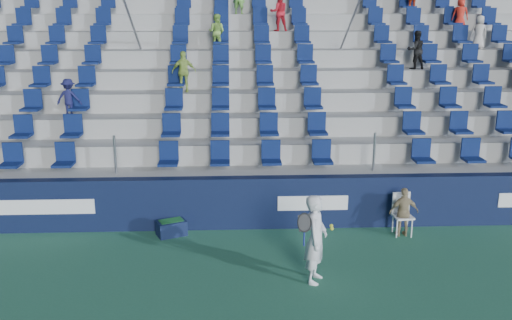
# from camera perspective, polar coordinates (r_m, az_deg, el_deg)

# --- Properties ---
(ground) EXTENTS (70.00, 70.00, 0.00)m
(ground) POSITION_cam_1_polar(r_m,az_deg,el_deg) (10.41, -0.43, -13.17)
(ground) COLOR #2E6B4E
(ground) RESTS_ON ground
(sponsor_wall) EXTENTS (24.00, 0.32, 1.20)m
(sponsor_wall) POSITION_cam_1_polar(r_m,az_deg,el_deg) (13.05, -0.94, -4.28)
(sponsor_wall) COLOR #0E1736
(sponsor_wall) RESTS_ON ground
(grandstand) EXTENTS (24.00, 8.17, 6.63)m
(grandstand) POSITION_cam_1_polar(r_m,az_deg,el_deg) (17.63, -1.44, 5.96)
(grandstand) COLOR #9D9D98
(grandstand) RESTS_ON ground
(tennis_player) EXTENTS (0.69, 0.71, 1.67)m
(tennis_player) POSITION_cam_1_polar(r_m,az_deg,el_deg) (10.53, 6.00, -7.85)
(tennis_player) COLOR white
(tennis_player) RESTS_ON ground
(line_judge_chair) EXTENTS (0.45, 0.46, 0.94)m
(line_judge_chair) POSITION_cam_1_polar(r_m,az_deg,el_deg) (13.15, 14.37, -4.92)
(line_judge_chair) COLOR white
(line_judge_chair) RESTS_ON ground
(line_judge) EXTENTS (0.65, 0.28, 1.11)m
(line_judge) POSITION_cam_1_polar(r_m,az_deg,el_deg) (13.01, 14.56, -5.06)
(line_judge) COLOR tan
(line_judge) RESTS_ON ground
(ball_bin) EXTENTS (0.73, 0.62, 0.35)m
(ball_bin) POSITION_cam_1_polar(r_m,az_deg,el_deg) (12.89, -8.46, -6.65)
(ball_bin) COLOR #0F193A
(ball_bin) RESTS_ON ground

